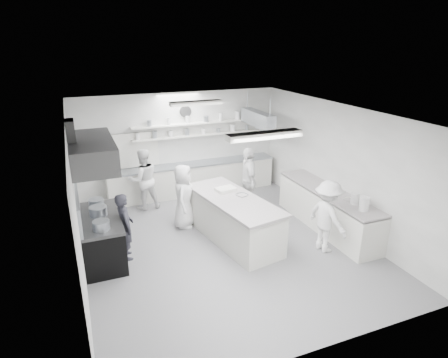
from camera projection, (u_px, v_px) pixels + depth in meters
name	position (u px, v px, depth m)	size (l,w,h in m)	color
floor	(223.00, 244.00, 8.78)	(6.00, 7.00, 0.02)	gray
ceiling	(223.00, 112.00, 7.75)	(6.00, 7.00, 0.02)	silver
wall_back	(180.00, 144.00, 11.32)	(6.00, 0.04, 3.00)	silver
wall_front	(319.00, 266.00, 5.21)	(6.00, 0.04, 3.00)	silver
wall_left	(76.00, 203.00, 7.22)	(0.04, 7.00, 3.00)	silver
wall_right	(338.00, 166.00, 9.31)	(0.04, 7.00, 3.00)	silver
stove	(102.00, 239.00, 8.07)	(0.80, 1.80, 0.90)	black
exhaust_hood	(91.00, 152.00, 7.42)	(0.85, 2.00, 0.50)	#3B3B3C
back_counter	(193.00, 179.00, 11.52)	(5.00, 0.60, 0.92)	silver
shelf_lower	(203.00, 134.00, 11.36)	(4.20, 0.26, 0.04)	silver
shelf_upper	(203.00, 123.00, 11.24)	(4.20, 0.26, 0.04)	silver
pass_through_window	(135.00, 150.00, 10.86)	(1.30, 0.04, 1.00)	black
wall_clock	(185.00, 111.00, 11.03)	(0.32, 0.32, 0.05)	white
right_counter	(327.00, 210.00, 9.37)	(0.74, 3.30, 0.94)	silver
pot_rack	(258.00, 119.00, 10.78)	(0.30, 1.60, 0.40)	#989EA6
light_fixture_front	(264.00, 135.00, 6.20)	(1.30, 0.25, 0.10)	silver
light_fixture_rear	(196.00, 103.00, 9.34)	(1.30, 0.25, 0.10)	silver
prep_island	(233.00, 220.00, 8.83)	(0.99, 2.66, 0.98)	silver
stove_pot	(98.00, 212.00, 7.95)	(0.36, 0.36, 0.24)	#989EA6
cook_stove	(125.00, 226.00, 7.99)	(0.53, 0.35, 1.46)	#26262E
cook_back	(143.00, 179.00, 10.34)	(0.82, 0.64, 1.69)	white
cook_island_left	(184.00, 196.00, 9.34)	(0.78, 0.51, 1.60)	white
cook_island_right	(248.00, 180.00, 10.16)	(1.04, 0.43, 1.78)	white
cook_right	(327.00, 216.00, 8.25)	(1.05, 0.60, 1.62)	white
bowl_island_a	(242.00, 196.00, 8.82)	(0.27, 0.27, 0.07)	#989EA6
bowl_island_b	(221.00, 191.00, 9.10)	(0.20, 0.20, 0.06)	silver
bowl_right	(349.00, 200.00, 8.71)	(0.23, 0.23, 0.06)	silver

